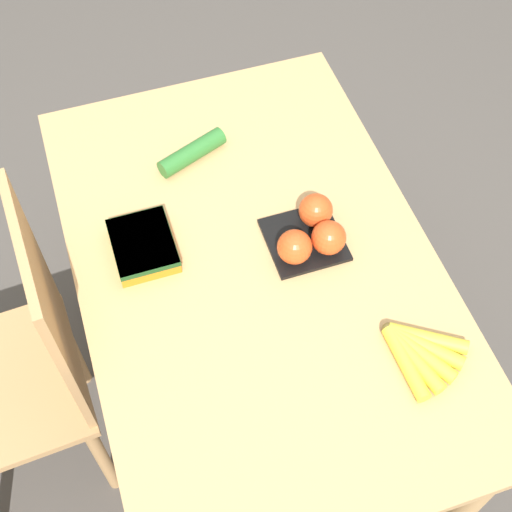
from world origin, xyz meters
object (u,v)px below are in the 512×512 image
object	(u,v)px
chair	(25,367)
carrot_bag	(143,245)
cucumber_near	(192,152)
tomato_pack	(312,233)
banana_bunch	(418,351)

from	to	relation	value
chair	carrot_bag	distance (m)	0.45
carrot_bag	cucumber_near	distance (m)	0.30
carrot_bag	chair	bearing A→B (deg)	101.43
tomato_pack	cucumber_near	bearing A→B (deg)	29.30
tomato_pack	carrot_bag	distance (m)	0.39
chair	cucumber_near	distance (m)	0.68
banana_bunch	cucumber_near	size ratio (longest dim) A/B	0.96
chair	banana_bunch	distance (m)	0.96
chair	tomato_pack	bearing A→B (deg)	84.26
banana_bunch	cucumber_near	bearing A→B (deg)	24.00
tomato_pack	carrot_bag	xyz separation A→B (m)	(0.10, 0.38, -0.02)
chair	tomato_pack	size ratio (longest dim) A/B	5.73
cucumber_near	chair	bearing A→B (deg)	120.31
banana_bunch	tomato_pack	bearing A→B (deg)	18.19
chair	cucumber_near	size ratio (longest dim) A/B	5.26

